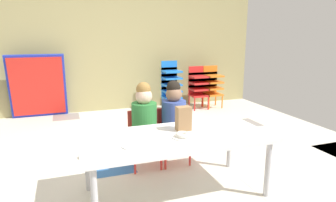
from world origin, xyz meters
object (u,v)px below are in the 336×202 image
object	(u,v)px
kid_chair_blue_stack	(171,83)
paper_plate_near_edge	(183,137)
paper_bag_brown	(183,118)
paper_plate_center_table	(133,146)
kid_chair_red_stack	(198,85)
seated_child_near_camera	(144,117)
seated_child_middle_seat	(173,115)
kid_chair_orange_stack	(212,84)
donut_powdered_on_plate	(183,135)
craft_table	(176,140)
folded_activity_table	(38,87)

from	to	relation	value
kid_chair_blue_stack	paper_plate_near_edge	xyz separation A→B (m)	(-0.93, -2.85, 0.03)
paper_bag_brown	paper_plate_center_table	distance (m)	0.58
kid_chair_blue_stack	kid_chair_red_stack	xyz separation A→B (m)	(0.55, -0.00, -0.06)
seated_child_near_camera	seated_child_middle_seat	xyz separation A→B (m)	(0.33, 0.00, 0.00)
seated_child_middle_seat	kid_chair_orange_stack	xyz separation A→B (m)	(1.61, 2.17, -0.10)
kid_chair_red_stack	donut_powdered_on_plate	bearing A→B (deg)	-117.46
craft_table	paper_bag_brown	size ratio (longest dim) A/B	7.40
kid_chair_blue_stack	kid_chair_red_stack	bearing A→B (deg)	-0.03
paper_plate_near_edge	donut_powdered_on_plate	bearing A→B (deg)	0.00
folded_activity_table	kid_chair_red_stack	bearing A→B (deg)	-5.98
craft_table	donut_powdered_on_plate	size ratio (longest dim) A/B	13.10
craft_table	paper_bag_brown	distance (m)	0.22
paper_plate_center_table	donut_powdered_on_plate	size ratio (longest dim) A/B	1.45
seated_child_middle_seat	paper_plate_center_table	world-z (taller)	seated_child_middle_seat
seated_child_middle_seat	paper_plate_near_edge	distance (m)	0.70
folded_activity_table	paper_bag_brown	bearing A→B (deg)	-64.37
kid_chair_red_stack	paper_plate_near_edge	size ratio (longest dim) A/B	4.44
seated_child_near_camera	donut_powdered_on_plate	size ratio (longest dim) A/B	7.39
craft_table	donut_powdered_on_plate	distance (m)	0.11
seated_child_middle_seat	folded_activity_table	size ratio (longest dim) A/B	0.84
paper_plate_center_table	kid_chair_orange_stack	bearing A→B (deg)	52.68
folded_activity_table	paper_plate_center_table	xyz separation A→B (m)	(0.90, -3.20, 0.01)
folded_activity_table	donut_powdered_on_plate	bearing A→B (deg)	-66.92
seated_child_middle_seat	kid_chair_red_stack	distance (m)	2.54
seated_child_middle_seat	folded_activity_table	world-z (taller)	folded_activity_table
donut_powdered_on_plate	paper_plate_near_edge	bearing A→B (deg)	0.00
paper_bag_brown	donut_powdered_on_plate	xyz separation A→B (m)	(-0.08, -0.18, -0.08)
donut_powdered_on_plate	seated_child_middle_seat	bearing A→B (deg)	75.91
donut_powdered_on_plate	paper_plate_center_table	bearing A→B (deg)	-172.36
kid_chair_red_stack	folded_activity_table	distance (m)	2.84
kid_chair_red_stack	paper_bag_brown	xyz separation A→B (m)	(-1.40, -2.67, 0.20)
kid_chair_red_stack	kid_chair_orange_stack	distance (m)	0.30
paper_plate_center_table	folded_activity_table	bearing A→B (deg)	105.73
folded_activity_table	paper_plate_center_table	world-z (taller)	folded_activity_table
paper_plate_center_table	craft_table	bearing A→B (deg)	17.75
donut_powdered_on_plate	folded_activity_table	bearing A→B (deg)	113.08
folded_activity_table	kid_chair_blue_stack	bearing A→B (deg)	-7.41
seated_child_middle_seat	kid_chair_orange_stack	bearing A→B (deg)	53.48
kid_chair_orange_stack	folded_activity_table	bearing A→B (deg)	174.58
paper_plate_center_table	donut_powdered_on_plate	bearing A→B (deg)	7.64
kid_chair_blue_stack	paper_bag_brown	size ratio (longest dim) A/B	4.18
paper_bag_brown	kid_chair_blue_stack	bearing A→B (deg)	72.28
seated_child_near_camera	donut_powdered_on_plate	bearing A→B (deg)	-76.98
craft_table	kid_chair_orange_stack	xyz separation A→B (m)	(1.81, 2.78, -0.04)
seated_child_near_camera	kid_chair_blue_stack	xyz separation A→B (m)	(1.09, 2.17, -0.04)
paper_plate_near_edge	craft_table	bearing A→B (deg)	115.79
donut_powdered_on_plate	craft_table	bearing A→B (deg)	115.79
craft_table	kid_chair_blue_stack	xyz separation A→B (m)	(0.97, 2.78, 0.02)
craft_table	paper_plate_near_edge	distance (m)	0.09
paper_bag_brown	paper_plate_center_table	bearing A→B (deg)	-154.99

